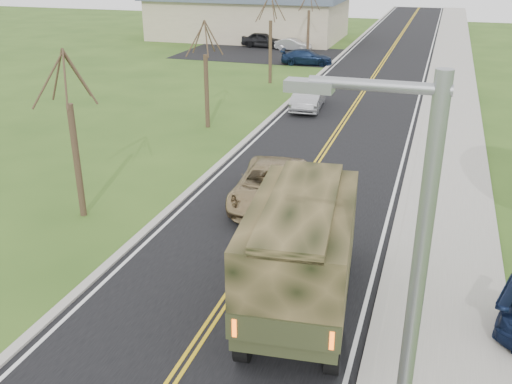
% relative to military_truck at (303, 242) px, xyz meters
% --- Properties ---
extents(road, '(8.00, 120.00, 0.01)m').
position_rel_military_truck_xyz_m(road, '(-2.08, 33.27, -2.01)').
color(road, black).
rests_on(road, ground).
extents(curb_right, '(0.30, 120.00, 0.12)m').
position_rel_military_truck_xyz_m(curb_right, '(2.07, 33.27, -1.95)').
color(curb_right, '#9E998E').
rests_on(curb_right, ground).
extents(sidewalk_right, '(3.20, 120.00, 0.10)m').
position_rel_military_truck_xyz_m(sidewalk_right, '(3.82, 33.27, -1.96)').
color(sidewalk_right, '#9E998E').
rests_on(sidewalk_right, ground).
extents(curb_left, '(0.30, 120.00, 0.10)m').
position_rel_military_truck_xyz_m(curb_left, '(-6.23, 33.27, -1.96)').
color(curb_left, '#9E998E').
rests_on(curb_left, ground).
extents(street_light, '(1.65, 0.22, 8.00)m').
position_rel_military_truck_xyz_m(street_light, '(2.82, -7.23, 2.42)').
color(street_light, gray).
rests_on(street_light, ground).
extents(bare_tree_a, '(1.93, 2.26, 6.08)m').
position_rel_military_truck_xyz_m(bare_tree_a, '(-9.08, 3.27, 0.61)').
color(bare_tree_a, '#38281C').
rests_on(bare_tree_a, ground).
extents(bare_tree_b, '(1.83, 2.14, 5.73)m').
position_rel_military_truck_xyz_m(bare_tree_b, '(-9.08, 15.27, 0.46)').
color(bare_tree_b, '#38281C').
rests_on(bare_tree_b, ground).
extents(bare_tree_c, '(2.04, 2.39, 6.42)m').
position_rel_military_truck_xyz_m(bare_tree_c, '(-9.08, 27.27, 0.76)').
color(bare_tree_c, '#38281C').
rests_on(bare_tree_c, ground).
extents(bare_tree_d, '(1.88, 2.20, 5.91)m').
position_rel_military_truck_xyz_m(bare_tree_d, '(-9.08, 39.27, 0.54)').
color(bare_tree_d, '#38281C').
rests_on(bare_tree_d, ground).
extents(commercial_building, '(25.50, 21.50, 5.65)m').
position_rel_military_truck_xyz_m(commercial_building, '(-18.06, 49.24, 0.68)').
color(commercial_building, tan).
rests_on(commercial_building, ground).
extents(military_truck, '(3.18, 7.26, 3.51)m').
position_rel_military_truck_xyz_m(military_truck, '(0.00, 0.00, 0.00)').
color(military_truck, black).
rests_on(military_truck, ground).
extents(suv_champagne, '(2.92, 5.50, 1.47)m').
position_rel_military_truck_xyz_m(suv_champagne, '(-2.88, 6.49, -1.27)').
color(suv_champagne, '#917A52').
rests_on(suv_champagne, ground).
extents(sedan_silver, '(2.02, 4.87, 1.57)m').
position_rel_military_truck_xyz_m(sedan_silver, '(-4.70, 20.96, -1.23)').
color(sedan_silver, '#A0A0A5').
rests_on(sedan_silver, ground).
extents(lot_car_dark, '(4.48, 1.99, 1.50)m').
position_rel_military_truck_xyz_m(lot_car_dark, '(-14.53, 43.08, -1.26)').
color(lot_car_dark, black).
rests_on(lot_car_dark, ground).
extents(lot_car_silver, '(3.68, 1.75, 1.16)m').
position_rel_military_truck_xyz_m(lot_car_silver, '(-11.17, 42.05, -1.43)').
color(lot_car_silver, '#B4B4B9').
rests_on(lot_car_silver, ground).
extents(lot_car_navy, '(4.60, 2.43, 1.27)m').
position_rel_military_truck_xyz_m(lot_car_navy, '(-8.22, 35.27, -1.38)').
color(lot_car_navy, '#0E1B35').
rests_on(lot_car_navy, ground).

